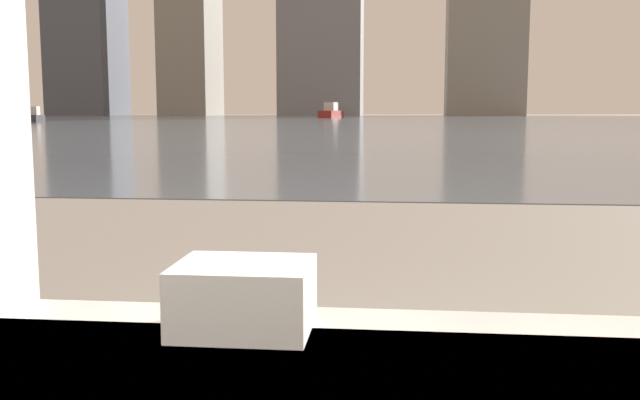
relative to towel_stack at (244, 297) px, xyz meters
name	(u,v)px	position (x,y,z in m)	size (l,w,h in m)	color
towel_stack	(244,297)	(0.00, 0.00, 0.00)	(0.24, 0.20, 0.12)	white
harbor_water	(391,121)	(0.03, 61.01, -0.60)	(180.00, 110.00, 0.01)	slate
harbor_boat_0	(331,112)	(-7.11, 82.34, 0.03)	(2.68, 5.04, 1.80)	maroon
harbor_boat_3	(33,117)	(-27.03, 50.69, -0.18)	(1.87, 3.32, 1.18)	#2D2D33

